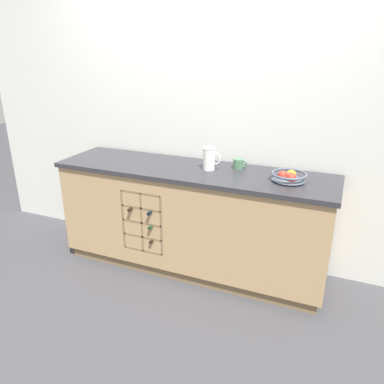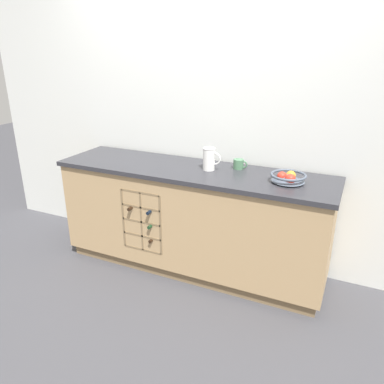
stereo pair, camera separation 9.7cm
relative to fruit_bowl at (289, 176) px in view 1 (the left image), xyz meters
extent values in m
plane|color=#424247|center=(-0.75, 0.01, -0.93)|extent=(14.00, 14.00, 0.00)
cube|color=silver|center=(-0.75, 0.35, 0.35)|extent=(4.59, 0.06, 2.55)
cube|color=olive|center=(-0.75, 0.01, -0.88)|extent=(2.13, 0.49, 0.09)
cube|color=tan|center=(-0.75, 0.01, -0.46)|extent=(2.19, 0.55, 0.76)
cube|color=#2D2D33|center=(-0.75, 0.01, -0.06)|extent=(2.23, 0.59, 0.03)
cube|color=olive|center=(-1.06, -0.17, -0.45)|extent=(0.35, 0.01, 0.50)
cube|color=olive|center=(-1.24, -0.22, -0.45)|extent=(0.02, 0.10, 0.50)
cube|color=olive|center=(-0.89, -0.22, -0.45)|extent=(0.02, 0.10, 0.50)
cube|color=olive|center=(-1.06, -0.22, -0.70)|extent=(0.35, 0.10, 0.02)
cube|color=olive|center=(-1.06, -0.22, -0.57)|extent=(0.35, 0.10, 0.02)
cube|color=olive|center=(-1.06, -0.22, -0.45)|extent=(0.35, 0.10, 0.02)
cube|color=olive|center=(-1.06, -0.22, -0.32)|extent=(0.35, 0.10, 0.02)
cube|color=olive|center=(-1.06, -0.22, -0.20)|extent=(0.35, 0.10, 0.02)
cube|color=olive|center=(-1.06, -0.22, -0.45)|extent=(0.02, 0.10, 0.50)
cylinder|color=black|center=(-0.98, -0.11, -0.59)|extent=(0.07, 0.20, 0.07)
cylinder|color=black|center=(-0.98, -0.25, -0.59)|extent=(0.03, 0.08, 0.03)
cylinder|color=#19381E|center=(-0.98, -0.13, -0.47)|extent=(0.07, 0.18, 0.07)
cylinder|color=#19381E|center=(-0.98, -0.26, -0.47)|extent=(0.03, 0.08, 0.03)
cylinder|color=black|center=(-1.15, -0.14, -0.34)|extent=(0.07, 0.18, 0.07)
cylinder|color=black|center=(-1.15, -0.27, -0.34)|extent=(0.03, 0.08, 0.03)
cylinder|color=black|center=(-0.98, -0.13, -0.34)|extent=(0.07, 0.20, 0.07)
cylinder|color=black|center=(-0.98, -0.27, -0.34)|extent=(0.03, 0.08, 0.03)
cylinder|color=#4C5666|center=(0.00, 0.00, -0.04)|extent=(0.11, 0.11, 0.01)
cone|color=#4C5666|center=(0.00, 0.00, 0.00)|extent=(0.23, 0.23, 0.05)
torus|color=#4C5666|center=(0.00, 0.00, 0.01)|extent=(0.25, 0.25, 0.02)
sphere|color=red|center=(-0.04, -0.01, 0.00)|extent=(0.07, 0.07, 0.07)
sphere|color=gold|center=(0.01, 0.03, 0.00)|extent=(0.07, 0.07, 0.07)
sphere|color=red|center=(0.02, -0.04, 0.00)|extent=(0.07, 0.07, 0.07)
cylinder|color=white|center=(-0.62, 0.04, 0.05)|extent=(0.09, 0.09, 0.18)
torus|color=white|center=(-0.62, 0.04, 0.13)|extent=(0.10, 0.10, 0.01)
torus|color=white|center=(-0.57, 0.04, 0.06)|extent=(0.10, 0.01, 0.10)
cylinder|color=#4C7A56|center=(-0.42, 0.17, 0.00)|extent=(0.08, 0.08, 0.08)
torus|color=#4C7A56|center=(-0.38, 0.17, 0.00)|extent=(0.06, 0.01, 0.06)
camera|label=1|loc=(0.34, -2.58, 0.84)|focal=35.00mm
camera|label=2|loc=(0.43, -2.54, 0.84)|focal=35.00mm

